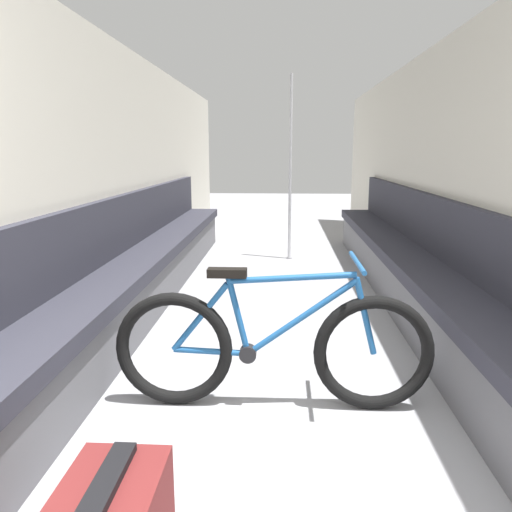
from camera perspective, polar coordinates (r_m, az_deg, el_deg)
wall_left at (r=4.67m, az=-15.28°, el=8.92°), size 0.10×10.37×2.24m
wall_right at (r=4.64m, az=20.31°, el=8.59°), size 0.10×10.37×2.24m
bench_seat_row_left at (r=4.57m, az=-12.34°, el=-1.10°), size 0.45×5.95×0.97m
bench_seat_row_right at (r=4.55m, az=17.13°, el=-1.42°), size 0.45×5.95×0.97m
bicycle at (r=2.64m, az=1.88°, el=-10.45°), size 1.66×0.46×0.80m
grab_pole_near at (r=6.17m, az=3.94°, el=9.60°), size 0.08×0.08×2.22m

